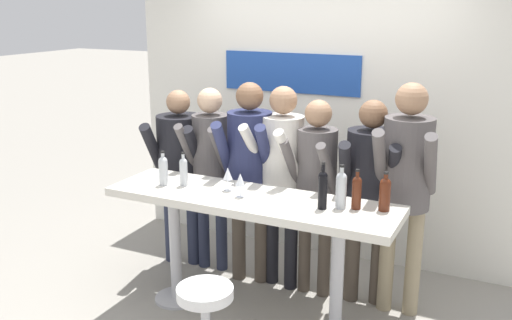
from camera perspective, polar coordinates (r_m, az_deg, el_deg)
The scene contains 19 objects.
ground_plane at distance 4.51m, azimuth -0.52°, elevation -15.52°, with size 40.00×40.00×0.00m, color gray.
back_wall at distance 5.31m, azimuth 6.38°, elevation 3.79°, with size 3.75×0.12×2.50m.
tasting_table at distance 4.15m, azimuth -0.55°, elevation -5.76°, with size 2.15×0.60×0.98m.
bar_stool at distance 3.71m, azimuth -5.06°, elevation -15.50°, with size 0.37×0.37×0.63m.
person_far_left at distance 5.08m, azimuth -7.62°, elevation 0.01°, with size 0.54×0.61×1.60m.
person_left at distance 4.92m, azimuth -4.56°, elevation 0.11°, with size 0.41×0.53×1.64m.
person_center_left at distance 4.67m, azimuth -0.66°, elevation -0.18°, with size 0.50×0.60×1.71m.
person_center at distance 4.58m, azimuth 2.60°, elevation -0.55°, with size 0.46×0.57×1.70m.
person_center_right at distance 4.48m, azimuth 6.02°, elevation -1.65°, with size 0.39×0.50×1.61m.
person_right at distance 4.41m, azimuth 11.28°, elevation -2.14°, with size 0.50×0.59×1.64m.
person_far_right at distance 4.29m, azimuth 14.78°, elevation -1.45°, with size 0.46×0.58×1.78m.
wine_bottle_0 at distance 4.33m, azimuth -7.26°, elevation -1.04°, with size 0.06×0.06×0.26m.
wine_bottle_1 at distance 3.88m, azimuth 12.77°, elevation -3.20°, with size 0.08×0.08×0.27m.
wine_bottle_2 at distance 3.84m, azimuth 6.69°, elevation -2.80°, with size 0.06×0.06×0.33m.
wine_bottle_3 at distance 3.87m, azimuth 8.52°, elevation -2.82°, with size 0.07×0.07×0.30m.
wine_bottle_4 at distance 3.88m, azimuth 10.04°, elevation -3.05°, with size 0.07×0.07×0.28m.
wine_bottle_5 at distance 4.37m, azimuth -9.26°, elevation -0.93°, with size 0.07×0.07×0.27m.
wine_glass_0 at distance 4.19m, azimuth -2.84°, elevation -1.45°, with size 0.07×0.07×0.18m.
wine_glass_1 at distance 4.05m, azimuth -1.59°, elevation -2.05°, with size 0.07×0.07×0.18m.
Camera 1 is at (1.72, -3.46, 2.32)m, focal length 40.00 mm.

